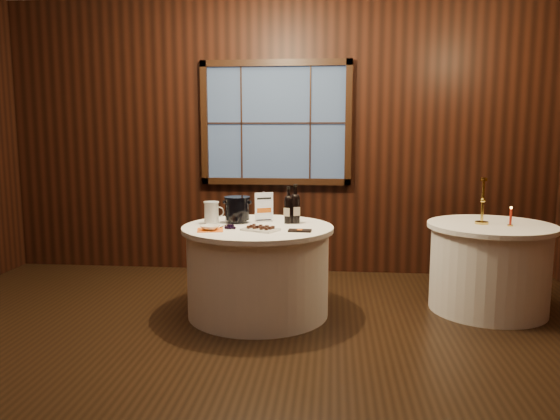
# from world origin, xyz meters

# --- Properties ---
(ground) EXTENTS (6.00, 6.00, 0.00)m
(ground) POSITION_xyz_m (0.00, 0.00, 0.00)
(ground) COLOR black
(ground) RESTS_ON ground
(back_wall) EXTENTS (6.00, 0.10, 3.00)m
(back_wall) POSITION_xyz_m (0.00, 2.48, 1.54)
(back_wall) COLOR black
(back_wall) RESTS_ON ground
(main_table) EXTENTS (1.28, 1.28, 0.77)m
(main_table) POSITION_xyz_m (0.00, 1.00, 0.39)
(main_table) COLOR white
(main_table) RESTS_ON ground
(side_table) EXTENTS (1.08, 1.08, 0.77)m
(side_table) POSITION_xyz_m (2.00, 1.30, 0.39)
(side_table) COLOR white
(side_table) RESTS_ON ground
(sign_stand) EXTENTS (0.16, 0.13, 0.27)m
(sign_stand) POSITION_xyz_m (0.02, 1.23, 0.86)
(sign_stand) COLOR #B7B7BE
(sign_stand) RESTS_ON main_table
(port_bottle_left) EXTENTS (0.08, 0.09, 0.32)m
(port_bottle_left) POSITION_xyz_m (0.25, 1.16, 0.91)
(port_bottle_left) COLOR black
(port_bottle_left) RESTS_ON main_table
(port_bottle_right) EXTENTS (0.08, 0.09, 0.34)m
(port_bottle_right) POSITION_xyz_m (0.31, 1.17, 0.92)
(port_bottle_right) COLOR black
(port_bottle_right) RESTS_ON main_table
(ice_bucket) EXTENTS (0.23, 0.23, 0.23)m
(ice_bucket) POSITION_xyz_m (-0.20, 1.15, 0.89)
(ice_bucket) COLOR black
(ice_bucket) RESTS_ON main_table
(chocolate_plate) EXTENTS (0.33, 0.29, 0.04)m
(chocolate_plate) POSITION_xyz_m (0.05, 0.80, 0.79)
(chocolate_plate) COLOR white
(chocolate_plate) RESTS_ON main_table
(chocolate_box) EXTENTS (0.19, 0.10, 0.02)m
(chocolate_box) POSITION_xyz_m (0.37, 0.78, 0.78)
(chocolate_box) COLOR black
(chocolate_box) RESTS_ON main_table
(grape_bunch) EXTENTS (0.16, 0.09, 0.04)m
(grape_bunch) POSITION_xyz_m (-0.21, 0.85, 0.79)
(grape_bunch) COLOR black
(grape_bunch) RESTS_ON main_table
(glass_pitcher) EXTENTS (0.18, 0.13, 0.19)m
(glass_pitcher) POSITION_xyz_m (-0.41, 1.08, 0.87)
(glass_pitcher) COLOR silver
(glass_pitcher) RESTS_ON main_table
(orange_napkin) EXTENTS (0.25, 0.25, 0.00)m
(orange_napkin) POSITION_xyz_m (-0.36, 0.77, 0.77)
(orange_napkin) COLOR orange
(orange_napkin) RESTS_ON main_table
(cracker_bowl) EXTENTS (0.18, 0.18, 0.04)m
(cracker_bowl) POSITION_xyz_m (-0.36, 0.77, 0.79)
(cracker_bowl) COLOR white
(cracker_bowl) RESTS_ON orange_napkin
(brass_candlestick) EXTENTS (0.11, 0.11, 0.40)m
(brass_candlestick) POSITION_xyz_m (1.91, 1.30, 0.92)
(brass_candlestick) COLOR gold
(brass_candlestick) RESTS_ON side_table
(red_candle) EXTENTS (0.05, 0.05, 0.17)m
(red_candle) POSITION_xyz_m (2.13, 1.21, 0.84)
(red_candle) COLOR gold
(red_candle) RESTS_ON side_table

